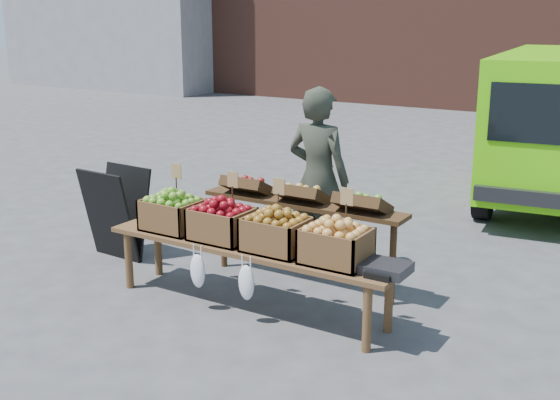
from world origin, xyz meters
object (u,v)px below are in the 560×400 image
Objects in this scene: crate_golden_apples at (173,215)px; weighing_scale at (386,268)px; crate_red_apples at (276,235)px; crate_green_apples at (336,246)px; vendor at (318,179)px; back_table at (302,231)px; chalkboard_sign at (116,213)px; crate_russet_pears at (222,224)px; display_bench at (249,277)px.

crate_golden_apples is 2.08m from weighing_scale.
crate_red_apples is 0.55m from crate_green_apples.
vendor reaches higher than weighing_scale.
back_table is at bearing 147.87° from weighing_scale.
crate_green_apples is at bearing 0.00° from crate_golden_apples.
chalkboard_sign is at bearing 170.58° from crate_red_apples.
crate_red_apples is 0.98m from weighing_scale.
back_table is 1.04m from crate_green_apples.
chalkboard_sign is 1.68m from crate_russet_pears.
back_table is 0.78× the size of display_bench.
crate_red_apples is at bearing 180.00° from crate_green_apples.
crate_green_apples is at bearing -44.94° from back_table.
weighing_scale is (2.08, 0.00, -0.10)m from crate_golden_apples.
display_bench is at bearing 180.00° from weighing_scale.
display_bench is (-0.10, -0.72, -0.24)m from back_table.
chalkboard_sign reaches higher than crate_green_apples.
crate_golden_apples is at bearing 180.00° from display_bench.
weighing_scale is at bearing -32.13° from back_table.
chalkboard_sign is 0.46× the size of back_table.
back_table is 4.20× the size of crate_red_apples.
crate_golden_apples is 1.00× the size of crate_russet_pears.
chalkboard_sign is at bearing -169.79° from back_table.
vendor is 3.59× the size of crate_green_apples.
crate_russet_pears is at bearing -117.73° from back_table.
crate_russet_pears is 1.47× the size of weighing_scale.
crate_green_apples is (0.82, 0.00, 0.42)m from display_bench.
chalkboard_sign is 1.91× the size of crate_golden_apples.
display_bench is 0.93m from crate_green_apples.
weighing_scale is (1.27, -1.23, -0.29)m from vendor.
display_bench is 1.29m from weighing_scale.
display_bench is 5.40× the size of crate_russet_pears.
crate_green_apples is at bearing 0.00° from crate_red_apples.
crate_green_apples reaches higher than weighing_scale.
display_bench is at bearing 180.00° from crate_red_apples.
crate_red_apples is at bearing 0.00° from display_bench.
crate_green_apples is (2.72, -0.36, 0.23)m from chalkboard_sign.
crate_red_apples is at bearing 104.82° from vendor.
crate_russet_pears is 1.53m from weighing_scale.
crate_green_apples is at bearing -4.59° from chalkboard_sign.
chalkboard_sign is at bearing 167.48° from crate_russet_pears.
chalkboard_sign is 1.91× the size of crate_green_apples.
display_bench is 0.93m from crate_golden_apples.
chalkboard_sign reaches higher than weighing_scale.
crate_russet_pears is at bearing 180.00° from crate_green_apples.
back_table is 1.36m from weighing_scale.
crate_golden_apples and crate_russet_pears have the same top height.
crate_russet_pears reaches higher than display_bench.
vendor is at bearing 27.82° from chalkboard_sign.
back_table is 6.18× the size of weighing_scale.
crate_red_apples is at bearing -6.46° from chalkboard_sign.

